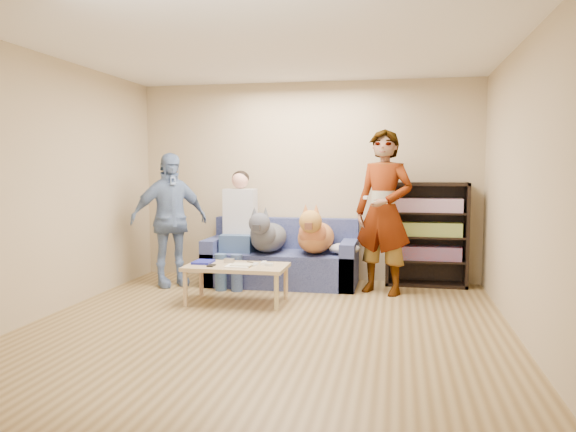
% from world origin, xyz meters
% --- Properties ---
extents(ground, '(5.00, 5.00, 0.00)m').
position_xyz_m(ground, '(0.00, 0.00, 0.00)').
color(ground, brown).
rests_on(ground, ground).
extents(ceiling, '(5.00, 5.00, 0.00)m').
position_xyz_m(ceiling, '(0.00, 0.00, 2.60)').
color(ceiling, white).
rests_on(ceiling, ground).
extents(wall_back, '(4.50, 0.00, 4.50)m').
position_xyz_m(wall_back, '(0.00, 2.50, 1.30)').
color(wall_back, tan).
rests_on(wall_back, ground).
extents(wall_front, '(4.50, 0.00, 4.50)m').
position_xyz_m(wall_front, '(0.00, -2.50, 1.30)').
color(wall_front, tan).
rests_on(wall_front, ground).
extents(wall_left, '(0.00, 5.00, 5.00)m').
position_xyz_m(wall_left, '(-2.25, 0.00, 1.30)').
color(wall_left, tan).
rests_on(wall_left, ground).
extents(wall_right, '(0.00, 5.00, 5.00)m').
position_xyz_m(wall_right, '(2.25, 0.00, 1.30)').
color(wall_right, tan).
rests_on(wall_right, ground).
extents(blanket, '(0.38, 0.32, 0.13)m').
position_xyz_m(blanket, '(0.56, 1.96, 0.49)').
color(blanket, '#AEAFB3').
rests_on(blanket, sofa).
extents(person_standing_right, '(0.83, 0.71, 1.93)m').
position_xyz_m(person_standing_right, '(1.03, 1.78, 0.96)').
color(person_standing_right, gray).
rests_on(person_standing_right, ground).
extents(person_standing_left, '(1.00, 0.95, 1.67)m').
position_xyz_m(person_standing_left, '(-1.62, 1.71, 0.83)').
color(person_standing_left, '#7BA4C6').
rests_on(person_standing_left, ground).
extents(held_controller, '(0.05, 0.13, 0.03)m').
position_xyz_m(held_controller, '(0.83, 1.58, 1.14)').
color(held_controller, white).
rests_on(held_controller, person_standing_right).
extents(notebook_blue, '(0.20, 0.26, 0.03)m').
position_xyz_m(notebook_blue, '(-0.93, 1.04, 0.43)').
color(notebook_blue, '#1B2094').
rests_on(notebook_blue, coffee_table).
extents(papers, '(0.26, 0.20, 0.02)m').
position_xyz_m(papers, '(-0.48, 0.89, 0.43)').
color(papers, white).
rests_on(papers, coffee_table).
extents(magazine, '(0.22, 0.17, 0.01)m').
position_xyz_m(magazine, '(-0.45, 0.91, 0.44)').
color(magazine, beige).
rests_on(magazine, coffee_table).
extents(camera_silver, '(0.11, 0.06, 0.05)m').
position_xyz_m(camera_silver, '(-0.65, 1.11, 0.45)').
color(camera_silver, silver).
rests_on(camera_silver, coffee_table).
extents(controller_a, '(0.04, 0.13, 0.03)m').
position_xyz_m(controller_a, '(-0.25, 1.09, 0.43)').
color(controller_a, white).
rests_on(controller_a, coffee_table).
extents(controller_b, '(0.09, 0.06, 0.03)m').
position_xyz_m(controller_b, '(-0.17, 1.01, 0.43)').
color(controller_b, silver).
rests_on(controller_b, coffee_table).
extents(headphone_cup_a, '(0.07, 0.07, 0.02)m').
position_xyz_m(headphone_cup_a, '(-0.33, 0.97, 0.43)').
color(headphone_cup_a, silver).
rests_on(headphone_cup_a, coffee_table).
extents(headphone_cup_b, '(0.07, 0.07, 0.02)m').
position_xyz_m(headphone_cup_b, '(-0.33, 1.05, 0.43)').
color(headphone_cup_b, white).
rests_on(headphone_cup_b, coffee_table).
extents(pen_orange, '(0.13, 0.06, 0.01)m').
position_xyz_m(pen_orange, '(-0.55, 0.83, 0.42)').
color(pen_orange, orange).
rests_on(pen_orange, coffee_table).
extents(pen_black, '(0.13, 0.08, 0.01)m').
position_xyz_m(pen_black, '(-0.41, 1.17, 0.42)').
color(pen_black, black).
rests_on(pen_black, coffee_table).
extents(wallet, '(0.07, 0.12, 0.02)m').
position_xyz_m(wallet, '(-0.78, 0.87, 0.43)').
color(wallet, black).
rests_on(wallet, coffee_table).
extents(sofa, '(1.90, 0.85, 0.82)m').
position_xyz_m(sofa, '(-0.25, 2.10, 0.28)').
color(sofa, '#515B93').
rests_on(sofa, ground).
extents(person_seated, '(0.40, 0.73, 1.47)m').
position_xyz_m(person_seated, '(-0.80, 1.97, 0.77)').
color(person_seated, '#395A7F').
rests_on(person_seated, sofa).
extents(dog_gray, '(0.42, 1.25, 0.60)m').
position_xyz_m(dog_gray, '(-0.40, 1.89, 0.64)').
color(dog_gray, '#4A4D54').
rests_on(dog_gray, sofa).
extents(dog_tan, '(0.44, 1.18, 0.64)m').
position_xyz_m(dog_tan, '(0.19, 1.94, 0.65)').
color(dog_tan, '#C5733C').
rests_on(dog_tan, sofa).
extents(coffee_table, '(1.10, 0.60, 0.42)m').
position_xyz_m(coffee_table, '(-0.53, 0.99, 0.37)').
color(coffee_table, tan).
rests_on(coffee_table, ground).
extents(bookshelf, '(1.00, 0.34, 1.30)m').
position_xyz_m(bookshelf, '(1.55, 2.33, 0.68)').
color(bookshelf, black).
rests_on(bookshelf, ground).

